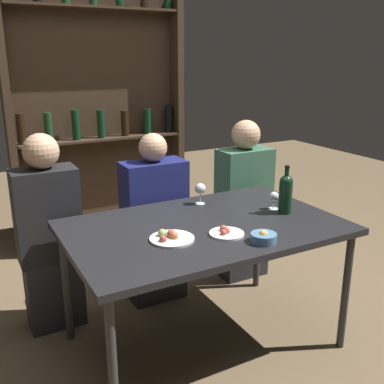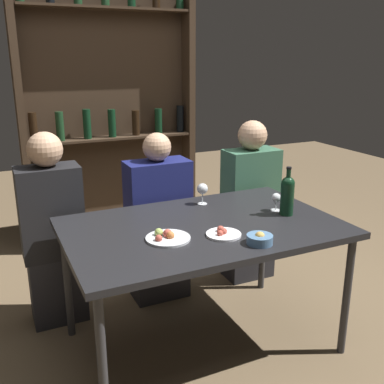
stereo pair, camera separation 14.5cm
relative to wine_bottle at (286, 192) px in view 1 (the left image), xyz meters
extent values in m
plane|color=brown|center=(-0.52, 0.06, -0.89)|extent=(10.00, 10.00, 0.00)
cube|color=black|center=(-0.52, 0.06, -0.15)|extent=(1.51, 0.96, 0.04)
cylinder|color=#2D2D30|center=(-1.21, -0.36, -0.52)|extent=(0.04, 0.04, 0.72)
cylinder|color=#2D2D30|center=(0.18, -0.36, -0.52)|extent=(0.04, 0.04, 0.72)
cylinder|color=#2D2D30|center=(-1.21, 0.48, -0.52)|extent=(0.04, 0.04, 0.72)
cylinder|color=#2D2D30|center=(0.18, 0.48, -0.52)|extent=(0.04, 0.04, 0.72)
cube|color=#38281C|center=(-0.52, 1.99, 0.21)|extent=(1.50, 0.02, 2.18)
cube|color=#38281C|center=(-1.27, 1.88, 0.21)|extent=(0.06, 0.18, 2.18)
cube|color=#38281C|center=(0.23, 1.88, 0.21)|extent=(0.06, 0.18, 2.18)
cube|color=#38281C|center=(-0.52, 1.88, 0.06)|extent=(1.42, 0.18, 0.02)
cylinder|color=black|center=(-1.18, 1.89, 0.20)|extent=(0.07, 0.07, 0.25)
cylinder|color=#19381E|center=(-0.97, 1.88, 0.20)|extent=(0.07, 0.07, 0.25)
cylinder|color=black|center=(-0.74, 1.88, 0.20)|extent=(0.07, 0.07, 0.25)
cylinder|color=black|center=(-0.52, 1.87, 0.20)|extent=(0.07, 0.07, 0.24)
cylinder|color=black|center=(-0.30, 1.88, 0.19)|extent=(0.07, 0.07, 0.22)
cylinder|color=black|center=(-0.07, 1.89, 0.19)|extent=(0.07, 0.07, 0.23)
cylinder|color=black|center=(0.15, 1.89, 0.20)|extent=(0.07, 0.07, 0.25)
cube|color=#38281C|center=(-0.52, 1.88, 1.15)|extent=(1.42, 0.18, 0.02)
cylinder|color=black|center=(0.00, 0.00, -0.03)|extent=(0.08, 0.08, 0.19)
sphere|color=black|center=(0.00, 0.00, 0.06)|extent=(0.08, 0.08, 0.08)
cylinder|color=black|center=(0.00, 0.00, 0.11)|extent=(0.03, 0.03, 0.09)
cylinder|color=black|center=(0.00, 0.00, 0.15)|extent=(0.03, 0.03, 0.01)
cylinder|color=silver|center=(-0.36, 0.38, -0.13)|extent=(0.06, 0.06, 0.00)
cylinder|color=silver|center=(-0.36, 0.38, -0.08)|extent=(0.01, 0.01, 0.08)
sphere|color=silver|center=(-0.36, 0.38, -0.03)|extent=(0.07, 0.07, 0.07)
cylinder|color=silver|center=(-0.02, 0.08, -0.13)|extent=(0.06, 0.06, 0.00)
cylinder|color=silver|center=(-0.02, 0.08, -0.09)|extent=(0.01, 0.01, 0.06)
sphere|color=silver|center=(-0.02, 0.08, -0.05)|extent=(0.06, 0.06, 0.06)
cylinder|color=white|center=(-0.49, -0.13, -0.12)|extent=(0.18, 0.18, 0.01)
sphere|color=#B74C3D|center=(-0.49, -0.13, -0.10)|extent=(0.04, 0.04, 0.04)
sphere|color=#B74C3D|center=(-0.51, -0.14, -0.11)|extent=(0.03, 0.03, 0.03)
sphere|color=#B74C3D|center=(-0.49, -0.10, -0.10)|extent=(0.04, 0.04, 0.04)
cylinder|color=silver|center=(-0.77, -0.05, -0.12)|extent=(0.23, 0.23, 0.01)
sphere|color=#C67038|center=(-0.76, -0.06, -0.10)|extent=(0.04, 0.04, 0.04)
sphere|color=#B74C3D|center=(-0.83, -0.07, -0.10)|extent=(0.04, 0.04, 0.04)
sphere|color=#99B256|center=(-0.80, -0.01, -0.10)|extent=(0.05, 0.05, 0.05)
sphere|color=#B74C3D|center=(-0.77, -0.04, -0.10)|extent=(0.05, 0.05, 0.05)
cylinder|color=#4C7299|center=(-0.38, -0.30, -0.10)|extent=(0.13, 0.13, 0.05)
sphere|color=gold|center=(-0.38, -0.30, -0.09)|extent=(0.05, 0.05, 0.05)
cube|color=#26262B|center=(-1.24, 0.69, -0.66)|extent=(0.34, 0.22, 0.45)
cube|color=black|center=(-1.24, 0.69, -0.15)|extent=(0.37, 0.22, 0.57)
sphere|color=tan|center=(-1.24, 0.69, 0.24)|extent=(0.21, 0.21, 0.21)
cube|color=#26262B|center=(-0.54, 0.69, -0.66)|extent=(0.38, 0.22, 0.45)
cube|color=navy|center=(-0.54, 0.69, -0.17)|extent=(0.43, 0.22, 0.54)
sphere|color=tan|center=(-0.54, 0.69, 0.20)|extent=(0.19, 0.19, 0.19)
cube|color=#26262B|center=(0.19, 0.69, -0.66)|extent=(0.36, 0.22, 0.45)
cube|color=#38664C|center=(0.19, 0.69, -0.16)|extent=(0.40, 0.22, 0.55)
sphere|color=tan|center=(0.19, 0.69, 0.22)|extent=(0.21, 0.21, 0.21)
camera|label=1|loc=(-1.68, -1.96, 0.77)|focal=42.00mm
camera|label=2|loc=(-1.55, -2.02, 0.77)|focal=42.00mm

